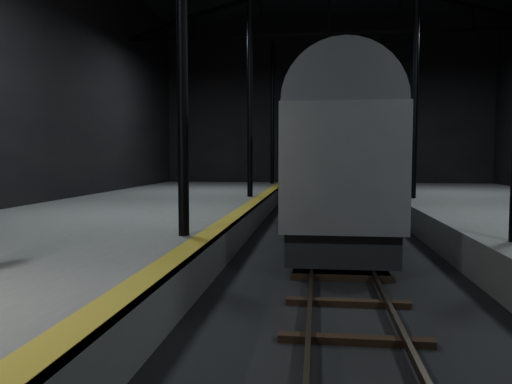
# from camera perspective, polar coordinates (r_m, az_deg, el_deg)

# --- Properties ---
(ground) EXTENTS (44.00, 44.00, 0.00)m
(ground) POSITION_cam_1_polar(r_m,az_deg,el_deg) (15.95, 9.12, -6.49)
(ground) COLOR black
(ground) RESTS_ON ground
(platform_left) EXTENTS (9.00, 43.80, 1.00)m
(platform_left) POSITION_cam_1_polar(r_m,az_deg,el_deg) (17.29, -16.63, -4.12)
(platform_left) COLOR #575754
(platform_left) RESTS_ON ground
(tactile_strip) EXTENTS (0.50, 43.80, 0.01)m
(tactile_strip) POSITION_cam_1_polar(r_m,az_deg,el_deg) (16.00, -2.56, -2.77)
(tactile_strip) COLOR olive
(tactile_strip) RESTS_ON platform_left
(track) EXTENTS (2.40, 43.00, 0.24)m
(track) POSITION_cam_1_polar(r_m,az_deg,el_deg) (15.94, 9.12, -6.25)
(track) COLOR #3F3328
(track) RESTS_ON ground
(train) EXTENTS (3.09, 20.64, 5.52)m
(train) POSITION_cam_1_polar(r_m,az_deg,el_deg) (21.82, 8.61, 4.45)
(train) COLOR #A7AAAF
(train) RESTS_ON ground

